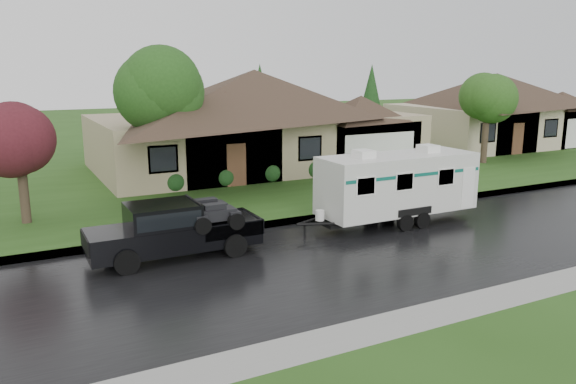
# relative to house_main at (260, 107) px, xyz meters

# --- Properties ---
(ground) EXTENTS (140.00, 140.00, 0.00)m
(ground) POSITION_rel_house_main_xyz_m (-2.29, -13.84, -3.59)
(ground) COLOR #274D18
(ground) RESTS_ON ground
(road) EXTENTS (140.00, 8.00, 0.01)m
(road) POSITION_rel_house_main_xyz_m (-2.29, -15.84, -3.59)
(road) COLOR black
(road) RESTS_ON ground
(curb) EXTENTS (140.00, 0.50, 0.15)m
(curb) POSITION_rel_house_main_xyz_m (-2.29, -11.59, -3.52)
(curb) COLOR gray
(curb) RESTS_ON ground
(lawn) EXTENTS (140.00, 26.00, 0.15)m
(lawn) POSITION_rel_house_main_xyz_m (-2.29, 1.16, -3.52)
(lawn) COLOR #274D18
(lawn) RESTS_ON ground
(house_main) EXTENTS (19.44, 10.80, 6.90)m
(house_main) POSITION_rel_house_main_xyz_m (0.00, 0.00, 0.00)
(house_main) COLOR tan
(house_main) RESTS_ON lawn
(house_neighbor) EXTENTS (15.12, 9.72, 6.45)m
(house_neighbor) POSITION_rel_house_main_xyz_m (19.97, 0.50, -0.27)
(house_neighbor) COLOR tan
(house_neighbor) RESTS_ON lawn
(tree_left_green) EXTENTS (3.97, 3.97, 6.58)m
(tree_left_green) POSITION_rel_house_main_xyz_m (-7.06, -4.58, 1.12)
(tree_left_green) COLOR #382B1E
(tree_left_green) RESTS_ON lawn
(tree_red) EXTENTS (2.76, 2.76, 4.58)m
(tree_red) POSITION_rel_house_main_xyz_m (-13.11, -7.42, -0.27)
(tree_red) COLOR #382B1E
(tree_red) RESTS_ON lawn
(tree_right_green) EXTENTS (3.39, 3.39, 5.61)m
(tree_right_green) POSITION_rel_house_main_xyz_m (12.54, -5.35, 0.45)
(tree_right_green) COLOR #382B1E
(tree_right_green) RESTS_ON lawn
(shrub_row) EXTENTS (13.60, 1.00, 1.00)m
(shrub_row) POSITION_rel_house_main_xyz_m (-0.29, -4.54, -2.94)
(shrub_row) COLOR #143814
(shrub_row) RESTS_ON lawn
(pickup_truck) EXTENTS (5.31, 2.02, 1.77)m
(pickup_truck) POSITION_rel_house_main_xyz_m (-9.23, -13.41, -2.64)
(pickup_truck) COLOR black
(pickup_truck) RESTS_ON ground
(travel_trailer) EXTENTS (6.55, 2.30, 2.94)m
(travel_trailer) POSITION_rel_house_main_xyz_m (-0.43, -13.41, -2.03)
(travel_trailer) COLOR silver
(travel_trailer) RESTS_ON ground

